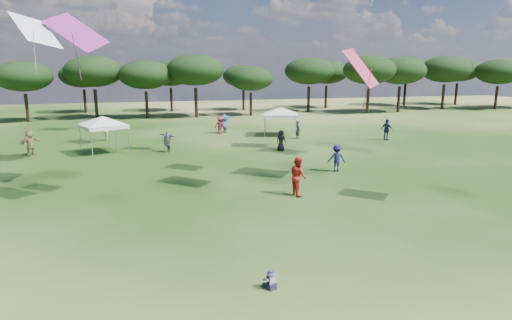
{
  "coord_description": "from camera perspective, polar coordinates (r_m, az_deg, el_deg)",
  "views": [
    {
      "loc": [
        -2.91,
        -8.18,
        6.03
      ],
      "look_at": [
        0.8,
        6.0,
        2.84
      ],
      "focal_mm": 30.0,
      "sensor_mm": 36.0,
      "label": 1
    }
  ],
  "objects": [
    {
      "name": "tree_line",
      "position": [
        55.84,
        -9.4,
        11.52
      ],
      "size": [
        108.78,
        17.63,
        7.77
      ],
      "color": "black",
      "rests_on": "ground"
    },
    {
      "name": "tent_left",
      "position": [
        31.88,
        -19.77,
        5.31
      ],
      "size": [
        5.07,
        5.07,
        2.98
      ],
      "rotation": [
        0.0,
        0.0,
        0.41
      ],
      "color": "gray",
      "rests_on": "ground"
    },
    {
      "name": "tent_right",
      "position": [
        38.27,
        3.3,
        6.86
      ],
      "size": [
        5.7,
        5.7,
        2.84
      ],
      "rotation": [
        0.0,
        0.0,
        -0.3
      ],
      "color": "gray",
      "rests_on": "ground"
    },
    {
      "name": "toddler",
      "position": [
        12.31,
        1.99,
        -15.75
      ],
      "size": [
        0.41,
        0.45,
        0.55
      ],
      "rotation": [
        0.0,
        0.0,
        0.34
      ],
      "color": "#161B31",
      "rests_on": "ground"
    },
    {
      "name": "festival_crowd",
      "position": [
        31.33,
        -9.18,
        2.64
      ],
      "size": [
        30.09,
        21.84,
        1.88
      ],
      "color": "maroon",
      "rests_on": "ground"
    }
  ]
}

